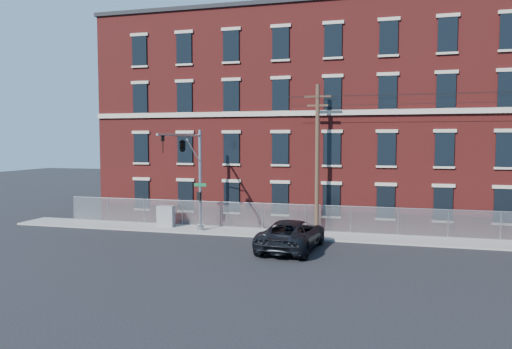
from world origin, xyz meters
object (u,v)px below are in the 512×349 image
Objects in this scene: pickup_truck at (292,235)px; utility_cabinet at (166,216)px; traffic_signal_mast at (187,156)px; utility_pole_near at (317,156)px.

pickup_truck reaches higher than utility_cabinet.
traffic_signal_mast is 4.59× the size of utility_cabinet.
traffic_signal_mast is at bearing -47.68° from utility_cabinet.
utility_pole_near reaches higher than utility_cabinet.
utility_cabinet is at bearing -19.28° from pickup_truck.
utility_cabinet is at bearing 135.10° from traffic_signal_mast.
traffic_signal_mast is at bearing -156.86° from utility_pole_near.
traffic_signal_mast reaches higher than utility_cabinet.
pickup_truck is 4.20× the size of utility_cabinet.
traffic_signal_mast is 1.09× the size of pickup_truck.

